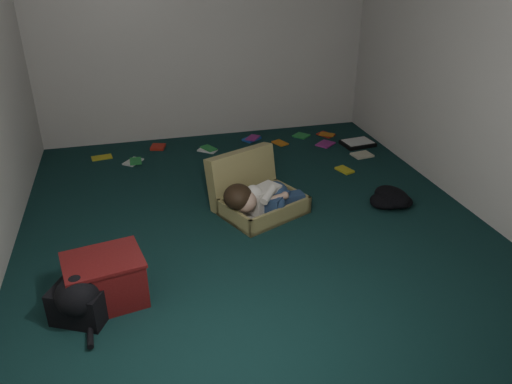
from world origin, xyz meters
name	(u,v)px	position (x,y,z in m)	size (l,w,h in m)	color
floor	(252,219)	(0.00, 0.00, 0.00)	(4.50, 4.50, 0.00)	#0F2C2B
wall_back	(204,30)	(0.00, 2.25, 1.30)	(4.50, 4.50, 0.00)	silver
wall_front	(392,210)	(0.00, -2.25, 1.30)	(4.50, 4.50, 0.00)	silver
wall_right	(473,61)	(2.00, 0.00, 1.30)	(4.50, 4.50, 0.00)	silver
suitcase	(254,193)	(0.08, 0.20, 0.16)	(0.92, 0.91, 0.52)	#9C9156
person	(262,198)	(0.10, 0.02, 0.20)	(0.78, 0.42, 0.32)	white
maroon_bin	(106,280)	(-1.24, -0.84, 0.18)	(0.58, 0.49, 0.35)	#5F1314
backpack	(80,303)	(-1.41, -0.99, 0.13)	(0.44, 0.35, 0.26)	black
clothing_pile	(390,195)	(1.36, -0.01, 0.07)	(0.45, 0.37, 0.14)	black
paper_tray	(358,143)	(1.70, 1.43, 0.03)	(0.40, 0.32, 0.05)	black
book_scatter	(255,148)	(0.45, 1.63, 0.01)	(3.10, 1.41, 0.02)	gold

